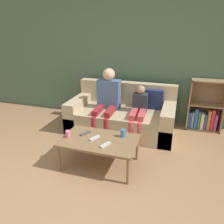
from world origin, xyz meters
The scene contains 12 objects.
ground_plane centered at (0.00, 0.00, 0.00)m, with size 22.00×22.00×0.00m, color #997251.
wall_back centered at (0.00, 2.44, 1.30)m, with size 12.00×0.06×2.60m.
couch centered at (0.10, 1.80, 0.27)m, with size 1.91×0.99×0.84m.
bookshelf centered at (1.56, 2.29, 0.36)m, with size 0.61×0.28×0.96m.
coffee_table centered at (0.09, 0.58, 0.37)m, with size 1.04×0.65×0.41m.
person_adult centered at (-0.17, 1.71, 0.66)m, with size 0.41×0.68×1.16m.
person_child centered at (0.43, 1.64, 0.50)m, with size 0.28×0.68×0.89m.
cup_near centered at (-0.35, 0.51, 0.45)m, with size 0.07×0.07×0.10m.
cup_far centered at (0.38, 0.75, 0.46)m, with size 0.07×0.07×0.11m.
tv_remote_0 centered at (-0.16, 0.67, 0.42)m, with size 0.12×0.17×0.02m.
tv_remote_1 centered at (0.23, 0.45, 0.42)m, with size 0.11×0.18×0.02m.
tv_remote_2 centered at (0.02, 0.58, 0.42)m, with size 0.12×0.17×0.02m.
Camera 1 is at (1.05, -1.88, 1.85)m, focal length 35.00 mm.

